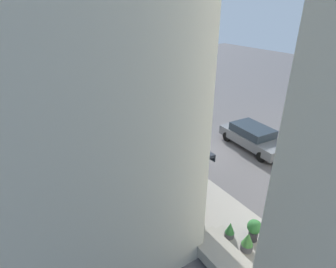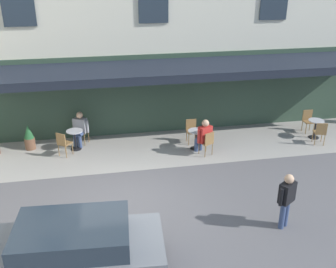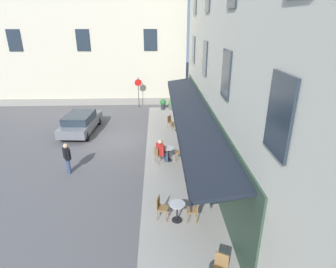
{
  "view_description": "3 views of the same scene",
  "coord_description": "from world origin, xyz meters",
  "px_view_note": "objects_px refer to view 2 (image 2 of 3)",
  "views": [
    {
      "loc": [
        11.01,
        -9.65,
        7.94
      ],
      "look_at": [
        -0.97,
        -1.91,
        1.09
      ],
      "focal_mm": 29.18,
      "sensor_mm": 36.0,
      "label": 1
    },
    {
      "loc": [
        0.55,
        9.64,
        6.39
      ],
      "look_at": [
        -1.63,
        -1.91,
        1.21
      ],
      "focal_mm": 41.68,
      "sensor_mm": 36.0,
      "label": 2
    },
    {
      "loc": [
        -16.28,
        -2.49,
        6.98
      ],
      "look_at": [
        -1.47,
        -3.08,
        0.96
      ],
      "focal_mm": 29.89,
      "sensor_mm": 36.0,
      "label": 3
    }
  ],
  "objects_px": {
    "cafe_chair_wicker_facing_street": "(308,119)",
    "potted_plant_under_sign": "(29,137)",
    "cafe_table_near_entrance": "(196,137)",
    "cafe_chair_wicker_by_window": "(320,131)",
    "cafe_chair_wicker_back_row": "(207,141)",
    "cafe_chair_wicker_corner_right": "(83,129)",
    "cafe_chair_wicker_under_awning": "(63,142)",
    "cafe_table_far_end": "(315,126)",
    "parked_car_grey": "(67,249)",
    "walking_pedestrian_in_black": "(287,197)",
    "seated_patron_in_red": "(204,135)",
    "seated_companion_in_grey": "(80,128)",
    "cafe_chair_wicker_near_door": "(192,129)",
    "cafe_table_mid_terrace": "(75,137)"
  },
  "relations": [
    {
      "from": "seated_companion_in_grey",
      "to": "parked_car_grey",
      "type": "xyz_separation_m",
      "value": [
        0.14,
        6.87,
        0.01
      ]
    },
    {
      "from": "cafe_table_far_end",
      "to": "seated_companion_in_grey",
      "type": "distance_m",
      "value": 9.15
    },
    {
      "from": "cafe_table_mid_terrace",
      "to": "parked_car_grey",
      "type": "bearing_deg",
      "value": 90.38
    },
    {
      "from": "cafe_table_near_entrance",
      "to": "cafe_chair_wicker_by_window",
      "type": "distance_m",
      "value": 4.74
    },
    {
      "from": "cafe_chair_wicker_facing_street",
      "to": "potted_plant_under_sign",
      "type": "bearing_deg",
      "value": -2.15
    },
    {
      "from": "cafe_chair_wicker_corner_right",
      "to": "walking_pedestrian_in_black",
      "type": "bearing_deg",
      "value": 129.36
    },
    {
      "from": "cafe_chair_wicker_by_window",
      "to": "cafe_chair_wicker_facing_street",
      "type": "relative_size",
      "value": 1.0
    },
    {
      "from": "cafe_chair_wicker_under_awning",
      "to": "seated_companion_in_grey",
      "type": "height_order",
      "value": "seated_companion_in_grey"
    },
    {
      "from": "seated_patron_in_red",
      "to": "parked_car_grey",
      "type": "bearing_deg",
      "value": 49.58
    },
    {
      "from": "cafe_chair_wicker_under_awning",
      "to": "cafe_chair_wicker_corner_right",
      "type": "distance_m",
      "value": 1.26
    },
    {
      "from": "cafe_chair_wicker_under_awning",
      "to": "cafe_chair_wicker_corner_right",
      "type": "xyz_separation_m",
      "value": [
        -0.67,
        -1.06,
        0.0
      ]
    },
    {
      "from": "seated_patron_in_red",
      "to": "potted_plant_under_sign",
      "type": "height_order",
      "value": "seated_patron_in_red"
    },
    {
      "from": "walking_pedestrian_in_black",
      "to": "cafe_chair_wicker_near_door",
      "type": "bearing_deg",
      "value": -78.86
    },
    {
      "from": "cafe_chair_wicker_back_row",
      "to": "cafe_chair_wicker_by_window",
      "type": "height_order",
      "value": "same"
    },
    {
      "from": "cafe_chair_wicker_corner_right",
      "to": "cafe_chair_wicker_by_window",
      "type": "xyz_separation_m",
      "value": [
        -8.83,
        1.87,
        0.0
      ]
    },
    {
      "from": "cafe_chair_wicker_under_awning",
      "to": "cafe_chair_wicker_facing_street",
      "type": "bearing_deg",
      "value": -177.42
    },
    {
      "from": "cafe_chair_wicker_back_row",
      "to": "seated_patron_in_red",
      "type": "distance_m",
      "value": 0.27
    },
    {
      "from": "parked_car_grey",
      "to": "cafe_table_mid_terrace",
      "type": "bearing_deg",
      "value": -89.62
    },
    {
      "from": "cafe_table_far_end",
      "to": "parked_car_grey",
      "type": "bearing_deg",
      "value": 32.2
    },
    {
      "from": "cafe_chair_wicker_corner_right",
      "to": "cafe_chair_wicker_facing_street",
      "type": "height_order",
      "value": "same"
    },
    {
      "from": "parked_car_grey",
      "to": "cafe_chair_wicker_corner_right",
      "type": "bearing_deg",
      "value": -91.92
    },
    {
      "from": "cafe_chair_wicker_facing_street",
      "to": "parked_car_grey",
      "type": "xyz_separation_m",
      "value": [
        9.25,
        6.44,
        0.16
      ]
    },
    {
      "from": "potted_plant_under_sign",
      "to": "cafe_table_mid_terrace",
      "type": "bearing_deg",
      "value": 168.19
    },
    {
      "from": "cafe_chair_wicker_by_window",
      "to": "seated_companion_in_grey",
      "type": "bearing_deg",
      "value": -10.65
    },
    {
      "from": "cafe_chair_wicker_under_awning",
      "to": "seated_patron_in_red",
      "type": "height_order",
      "value": "seated_patron_in_red"
    },
    {
      "from": "walking_pedestrian_in_black",
      "to": "seated_patron_in_red",
      "type": "bearing_deg",
      "value": -78.78
    },
    {
      "from": "cafe_table_near_entrance",
      "to": "walking_pedestrian_in_black",
      "type": "xyz_separation_m",
      "value": [
        -1.09,
        4.97,
        0.42
      ]
    },
    {
      "from": "cafe_chair_wicker_back_row",
      "to": "cafe_table_far_end",
      "type": "distance_m",
      "value": 4.65
    },
    {
      "from": "cafe_table_near_entrance",
      "to": "cafe_chair_wicker_back_row",
      "type": "relative_size",
      "value": 0.82
    },
    {
      "from": "potted_plant_under_sign",
      "to": "cafe_chair_wicker_under_awning",
      "type": "bearing_deg",
      "value": 146.6
    },
    {
      "from": "cafe_chair_wicker_back_row",
      "to": "cafe_chair_wicker_under_awning",
      "type": "height_order",
      "value": "same"
    },
    {
      "from": "cafe_chair_wicker_facing_street",
      "to": "cafe_chair_wicker_back_row",
      "type": "bearing_deg",
      "value": 15.91
    },
    {
      "from": "cafe_chair_wicker_under_awning",
      "to": "cafe_chair_wicker_by_window",
      "type": "distance_m",
      "value": 9.53
    },
    {
      "from": "cafe_chair_wicker_corner_right",
      "to": "cafe_chair_wicker_under_awning",
      "type": "bearing_deg",
      "value": 57.7
    },
    {
      "from": "cafe_chair_wicker_by_window",
      "to": "cafe_chair_wicker_back_row",
      "type": "bearing_deg",
      "value": 0.99
    },
    {
      "from": "cafe_table_near_entrance",
      "to": "parked_car_grey",
      "type": "bearing_deg",
      "value": 52.62
    },
    {
      "from": "cafe_chair_wicker_under_awning",
      "to": "parked_car_grey",
      "type": "bearing_deg",
      "value": 94.15
    },
    {
      "from": "cafe_chair_wicker_by_window",
      "to": "potted_plant_under_sign",
      "type": "relative_size",
      "value": 0.95
    },
    {
      "from": "cafe_chair_wicker_facing_street",
      "to": "cafe_chair_wicker_by_window",
      "type": "bearing_deg",
      "value": 81.5
    },
    {
      "from": "cafe_chair_wicker_back_row",
      "to": "seated_companion_in_grey",
      "type": "distance_m",
      "value": 4.81
    },
    {
      "from": "cafe_chair_wicker_by_window",
      "to": "cafe_chair_wicker_facing_street",
      "type": "bearing_deg",
      "value": -98.5
    },
    {
      "from": "cafe_chair_wicker_near_door",
      "to": "cafe_chair_wicker_corner_right",
      "type": "height_order",
      "value": "same"
    },
    {
      "from": "cafe_chair_wicker_by_window",
      "to": "parked_car_grey",
      "type": "height_order",
      "value": "parked_car_grey"
    },
    {
      "from": "cafe_table_mid_terrace",
      "to": "cafe_chair_wicker_by_window",
      "type": "distance_m",
      "value": 9.2
    },
    {
      "from": "cafe_chair_wicker_near_door",
      "to": "cafe_chair_wicker_corner_right",
      "type": "relative_size",
      "value": 1.0
    },
    {
      "from": "walking_pedestrian_in_black",
      "to": "parked_car_grey",
      "type": "height_order",
      "value": "walking_pedestrian_in_black"
    },
    {
      "from": "cafe_chair_wicker_near_door",
      "to": "cafe_table_near_entrance",
      "type": "bearing_deg",
      "value": 91.1
    },
    {
      "from": "seated_patron_in_red",
      "to": "seated_companion_in_grey",
      "type": "bearing_deg",
      "value": -19.56
    },
    {
      "from": "cafe_table_near_entrance",
      "to": "cafe_chair_wicker_under_awning",
      "type": "xyz_separation_m",
      "value": [
        4.78,
        -0.31,
        0.06
      ]
    },
    {
      "from": "cafe_chair_wicker_near_door",
      "to": "seated_patron_in_red",
      "type": "bearing_deg",
      "value": 100.74
    }
  ]
}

